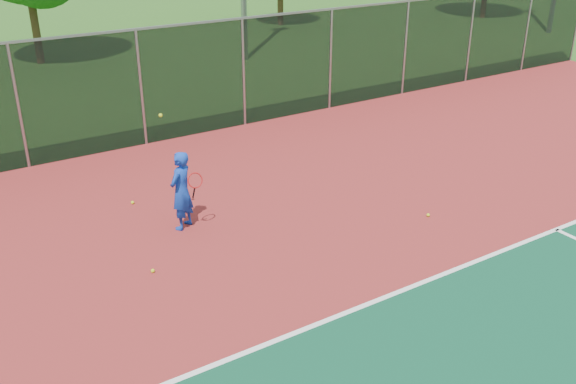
% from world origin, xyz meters
% --- Properties ---
extents(court_apron, '(30.00, 20.00, 0.02)m').
position_xyz_m(court_apron, '(0.00, 2.00, 0.01)').
color(court_apron, maroon).
rests_on(court_apron, ground).
extents(fence_back, '(30.00, 0.06, 3.03)m').
position_xyz_m(fence_back, '(0.00, 12.00, 1.56)').
color(fence_back, black).
rests_on(fence_back, court_apron).
extents(tennis_player, '(0.69, 0.73, 2.37)m').
position_xyz_m(tennis_player, '(-4.13, 7.06, 0.82)').
color(tennis_player, '#123AAC').
rests_on(tennis_player, court_apron).
extents(practice_ball_0, '(0.07, 0.07, 0.07)m').
position_xyz_m(practice_ball_0, '(-5.29, 5.78, 0.06)').
color(practice_ball_0, '#C4D719').
rests_on(practice_ball_0, court_apron).
extents(practice_ball_2, '(0.07, 0.07, 0.07)m').
position_xyz_m(practice_ball_2, '(-4.62, 8.62, 0.06)').
color(practice_ball_2, '#C4D719').
rests_on(practice_ball_2, court_apron).
extents(practice_ball_5, '(0.07, 0.07, 0.07)m').
position_xyz_m(practice_ball_5, '(0.29, 4.79, 0.06)').
color(practice_ball_5, '#C4D719').
rests_on(practice_ball_5, court_apron).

